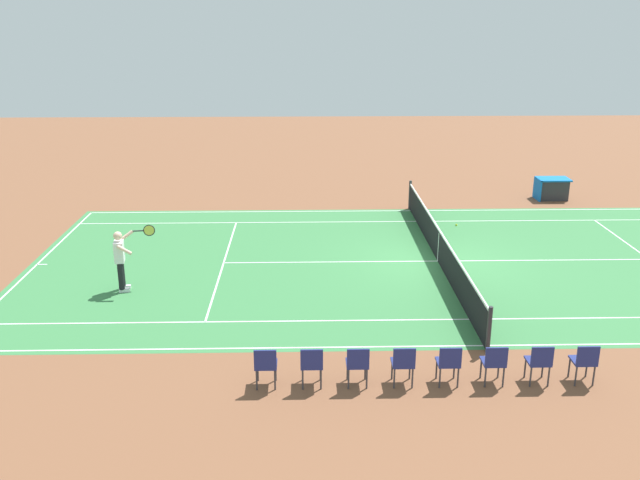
{
  "coord_description": "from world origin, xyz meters",
  "views": [
    {
      "loc": [
        4.0,
        19.3,
        7.1
      ],
      "look_at": [
        3.55,
        0.62,
        0.9
      ],
      "focal_mm": 38.76,
      "sensor_mm": 36.0,
      "label": 1
    }
  ],
  "objects_px": {
    "spectator_chair_4": "(403,362)",
    "spectator_chair_5": "(358,363)",
    "spectator_chair_1": "(540,361)",
    "spectator_chair_7": "(266,364)",
    "tennis_player_near": "(121,258)",
    "spectator_chair_6": "(312,363)",
    "spectator_chair_0": "(585,360)",
    "equipment_cart_tarped": "(551,188)",
    "spectator_chair_3": "(449,362)",
    "tennis_net": "(439,246)",
    "tennis_ball": "(456,225)",
    "spectator_chair_2": "(494,361)"
  },
  "relations": [
    {
      "from": "tennis_net",
      "to": "spectator_chair_5",
      "type": "xyz_separation_m",
      "value": [
        2.97,
        7.18,
        0.03
      ]
    },
    {
      "from": "tennis_net",
      "to": "spectator_chair_1",
      "type": "height_order",
      "value": "tennis_net"
    },
    {
      "from": "spectator_chair_4",
      "to": "spectator_chair_7",
      "type": "height_order",
      "value": "same"
    },
    {
      "from": "tennis_player_near",
      "to": "spectator_chair_5",
      "type": "height_order",
      "value": "tennis_player_near"
    },
    {
      "from": "spectator_chair_1",
      "to": "spectator_chair_7",
      "type": "bearing_deg",
      "value": 0.0
    },
    {
      "from": "spectator_chair_1",
      "to": "spectator_chair_7",
      "type": "distance_m",
      "value": 5.43
    },
    {
      "from": "spectator_chair_2",
      "to": "spectator_chair_4",
      "type": "distance_m",
      "value": 1.81
    },
    {
      "from": "spectator_chair_7",
      "to": "equipment_cart_tarped",
      "type": "relative_size",
      "value": 0.7
    },
    {
      "from": "spectator_chair_3",
      "to": "spectator_chair_6",
      "type": "relative_size",
      "value": 1.0
    },
    {
      "from": "spectator_chair_0",
      "to": "spectator_chair_3",
      "type": "distance_m",
      "value": 2.71
    },
    {
      "from": "tennis_player_near",
      "to": "spectator_chair_2",
      "type": "relative_size",
      "value": 1.93
    },
    {
      "from": "tennis_net",
      "to": "spectator_chair_4",
      "type": "relative_size",
      "value": 13.3
    },
    {
      "from": "tennis_player_near",
      "to": "spectator_chair_3",
      "type": "distance_m",
      "value": 9.25
    },
    {
      "from": "tennis_ball",
      "to": "spectator_chair_6",
      "type": "height_order",
      "value": "spectator_chair_6"
    },
    {
      "from": "spectator_chair_4",
      "to": "spectator_chair_5",
      "type": "bearing_deg",
      "value": 0.0
    },
    {
      "from": "spectator_chair_0",
      "to": "spectator_chair_2",
      "type": "distance_m",
      "value": 1.81
    },
    {
      "from": "spectator_chair_7",
      "to": "spectator_chair_5",
      "type": "bearing_deg",
      "value": 180.0
    },
    {
      "from": "tennis_player_near",
      "to": "spectator_chair_1",
      "type": "xyz_separation_m",
      "value": [
        -9.49,
        5.13,
        -0.41
      ]
    },
    {
      "from": "tennis_ball",
      "to": "spectator_chair_4",
      "type": "relative_size",
      "value": 0.08
    },
    {
      "from": "tennis_net",
      "to": "spectator_chair_0",
      "type": "bearing_deg",
      "value": 102.24
    },
    {
      "from": "spectator_chair_1",
      "to": "spectator_chair_6",
      "type": "xyz_separation_m",
      "value": [
        4.52,
        0.0,
        0.0
      ]
    },
    {
      "from": "tennis_player_near",
      "to": "spectator_chair_5",
      "type": "relative_size",
      "value": 1.93
    },
    {
      "from": "tennis_net",
      "to": "spectator_chair_0",
      "type": "xyz_separation_m",
      "value": [
        -1.56,
        7.18,
        0.03
      ]
    },
    {
      "from": "tennis_player_near",
      "to": "tennis_net",
      "type": "bearing_deg",
      "value": -166.97
    },
    {
      "from": "spectator_chair_1",
      "to": "spectator_chair_4",
      "type": "height_order",
      "value": "same"
    },
    {
      "from": "tennis_player_near",
      "to": "spectator_chair_4",
      "type": "relative_size",
      "value": 1.93
    },
    {
      "from": "spectator_chair_0",
      "to": "spectator_chair_4",
      "type": "distance_m",
      "value": 3.62
    },
    {
      "from": "spectator_chair_6",
      "to": "equipment_cart_tarped",
      "type": "height_order",
      "value": "spectator_chair_6"
    },
    {
      "from": "tennis_player_near",
      "to": "equipment_cart_tarped",
      "type": "bearing_deg",
      "value": -148.21
    },
    {
      "from": "tennis_ball",
      "to": "equipment_cart_tarped",
      "type": "height_order",
      "value": "equipment_cart_tarped"
    },
    {
      "from": "tennis_ball",
      "to": "spectator_chair_1",
      "type": "relative_size",
      "value": 0.08
    },
    {
      "from": "tennis_player_near",
      "to": "spectator_chair_6",
      "type": "bearing_deg",
      "value": 134.05
    },
    {
      "from": "tennis_ball",
      "to": "tennis_net",
      "type": "bearing_deg",
      "value": 69.79
    },
    {
      "from": "spectator_chair_3",
      "to": "equipment_cart_tarped",
      "type": "distance_m",
      "value": 15.84
    },
    {
      "from": "spectator_chair_2",
      "to": "spectator_chair_7",
      "type": "bearing_deg",
      "value": 0.0
    },
    {
      "from": "spectator_chair_6",
      "to": "equipment_cart_tarped",
      "type": "xyz_separation_m",
      "value": [
        -9.69,
        -14.22,
        -0.08
      ]
    },
    {
      "from": "spectator_chair_1",
      "to": "spectator_chair_6",
      "type": "distance_m",
      "value": 4.52
    },
    {
      "from": "tennis_ball",
      "to": "spectator_chair_1",
      "type": "bearing_deg",
      "value": 86.51
    },
    {
      "from": "equipment_cart_tarped",
      "to": "tennis_player_near",
      "type": "bearing_deg",
      "value": 31.79
    },
    {
      "from": "tennis_player_near",
      "to": "tennis_ball",
      "type": "distance_m",
      "value": 11.62
    },
    {
      "from": "tennis_player_near",
      "to": "equipment_cart_tarped",
      "type": "xyz_separation_m",
      "value": [
        -14.65,
        -9.08,
        -0.49
      ]
    },
    {
      "from": "tennis_player_near",
      "to": "spectator_chair_5",
      "type": "bearing_deg",
      "value": 138.84
    },
    {
      "from": "spectator_chair_5",
      "to": "spectator_chair_7",
      "type": "xyz_separation_m",
      "value": [
        1.81,
        0.0,
        0.0
      ]
    },
    {
      "from": "spectator_chair_6",
      "to": "equipment_cart_tarped",
      "type": "bearing_deg",
      "value": -124.26
    },
    {
      "from": "tennis_ball",
      "to": "spectator_chair_3",
      "type": "bearing_deg",
      "value": 77.07
    },
    {
      "from": "spectator_chair_0",
      "to": "equipment_cart_tarped",
      "type": "bearing_deg",
      "value": -106.67
    },
    {
      "from": "spectator_chair_0",
      "to": "equipment_cart_tarped",
      "type": "relative_size",
      "value": 0.7
    },
    {
      "from": "spectator_chair_4",
      "to": "tennis_ball",
      "type": "bearing_deg",
      "value": -107.43
    },
    {
      "from": "spectator_chair_6",
      "to": "spectator_chair_2",
      "type": "bearing_deg",
      "value": 180.0
    },
    {
      "from": "tennis_ball",
      "to": "spectator_chair_7",
      "type": "bearing_deg",
      "value": 60.46
    }
  ]
}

